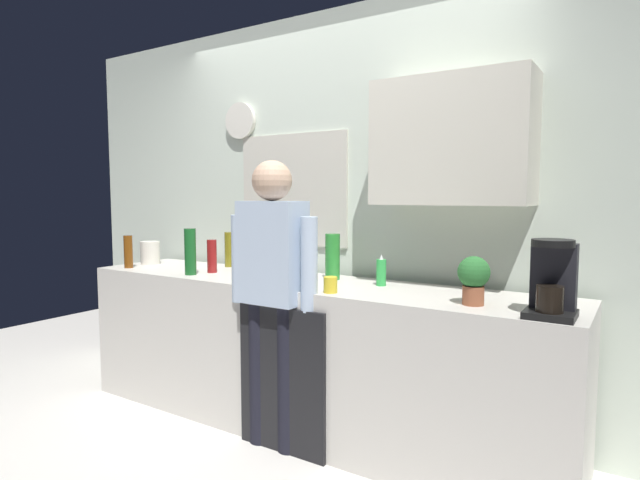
% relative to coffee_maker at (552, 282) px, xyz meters
% --- Properties ---
extents(ground_plane, '(8.00, 8.00, 0.00)m').
position_rel_coffee_maker_xyz_m(ground_plane, '(-1.40, -0.12, -1.04)').
color(ground_plane, silver).
extents(kitchen_counter, '(3.11, 0.64, 0.90)m').
position_rel_coffee_maker_xyz_m(kitchen_counter, '(-1.40, 0.18, -0.60)').
color(kitchen_counter, beige).
rests_on(kitchen_counter, ground_plane).
extents(dishwasher_panel, '(0.56, 0.02, 0.81)m').
position_rel_coffee_maker_xyz_m(dishwasher_panel, '(-1.32, -0.15, -0.64)').
color(dishwasher_panel, black).
rests_on(dishwasher_panel, ground_plane).
extents(back_wall_assembly, '(4.71, 0.42, 2.60)m').
position_rel_coffee_maker_xyz_m(back_wall_assembly, '(-1.30, 0.58, 0.31)').
color(back_wall_assembly, silver).
rests_on(back_wall_assembly, ground_plane).
extents(coffee_maker, '(0.20, 0.20, 0.33)m').
position_rel_coffee_maker_xyz_m(coffee_maker, '(0.00, 0.00, 0.00)').
color(coffee_maker, black).
rests_on(coffee_maker, kitchen_counter).
extents(bottle_green_wine, '(0.07, 0.07, 0.30)m').
position_rel_coffee_maker_xyz_m(bottle_green_wine, '(-2.16, -0.00, 0.00)').
color(bottle_green_wine, '#195923').
rests_on(bottle_green_wine, kitchen_counter).
extents(bottle_dark_sauce, '(0.06, 0.06, 0.18)m').
position_rel_coffee_maker_xyz_m(bottle_dark_sauce, '(-1.97, 0.36, -0.06)').
color(bottle_dark_sauce, black).
rests_on(bottle_dark_sauce, kitchen_counter).
extents(bottle_amber_beer, '(0.06, 0.06, 0.23)m').
position_rel_coffee_maker_xyz_m(bottle_amber_beer, '(-2.76, -0.02, -0.03)').
color(bottle_amber_beer, brown).
rests_on(bottle_amber_beer, kitchen_counter).
extents(bottle_red_vinegar, '(0.06, 0.06, 0.22)m').
position_rel_coffee_maker_xyz_m(bottle_red_vinegar, '(-2.10, 0.14, -0.04)').
color(bottle_red_vinegar, maroon).
rests_on(bottle_red_vinegar, kitchen_counter).
extents(bottle_clear_soda, '(0.09, 0.09, 0.28)m').
position_rel_coffee_maker_xyz_m(bottle_clear_soda, '(-1.28, 0.33, -0.01)').
color(bottle_clear_soda, '#2D8C33').
rests_on(bottle_clear_soda, kitchen_counter).
extents(bottle_olive_oil, '(0.06, 0.06, 0.25)m').
position_rel_coffee_maker_xyz_m(bottle_olive_oil, '(-2.20, 0.41, -0.02)').
color(bottle_olive_oil, olive).
rests_on(bottle_olive_oil, kitchen_counter).
extents(cup_yellow_cup, '(0.07, 0.07, 0.08)m').
position_rel_coffee_maker_xyz_m(cup_yellow_cup, '(-1.07, -0.05, -0.10)').
color(cup_yellow_cup, yellow).
rests_on(cup_yellow_cup, kitchen_counter).
extents(cup_blue_mug, '(0.08, 0.08, 0.10)m').
position_rel_coffee_maker_xyz_m(cup_blue_mug, '(-1.38, 0.18, -0.10)').
color(cup_blue_mug, '#3351B2').
rests_on(cup_blue_mug, kitchen_counter).
extents(cup_white_mug, '(0.08, 0.08, 0.09)m').
position_rel_coffee_maker_xyz_m(cup_white_mug, '(-1.56, 0.16, -0.10)').
color(cup_white_mug, white).
rests_on(cup_white_mug, kitchen_counter).
extents(mixing_bowl, '(0.22, 0.22, 0.08)m').
position_rel_coffee_maker_xyz_m(mixing_bowl, '(-1.41, -0.01, -0.11)').
color(mixing_bowl, '#4C72A5').
rests_on(mixing_bowl, kitchen_counter).
extents(potted_plant, '(0.15, 0.15, 0.23)m').
position_rel_coffee_maker_xyz_m(potted_plant, '(-0.35, 0.05, -0.01)').
color(potted_plant, '#9E5638').
rests_on(potted_plant, kitchen_counter).
extents(dish_soap, '(0.06, 0.06, 0.18)m').
position_rel_coffee_maker_xyz_m(dish_soap, '(-0.94, 0.29, -0.07)').
color(dish_soap, green).
rests_on(dish_soap, kitchen_counter).
extents(storage_canister, '(0.14, 0.14, 0.17)m').
position_rel_coffee_maker_xyz_m(storage_canister, '(-2.80, 0.20, -0.06)').
color(storage_canister, silver).
rests_on(storage_canister, kitchen_counter).
extents(person_at_sink, '(0.57, 0.22, 1.60)m').
position_rel_coffee_maker_xyz_m(person_at_sink, '(-1.40, -0.12, -0.10)').
color(person_at_sink, black).
rests_on(person_at_sink, ground_plane).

